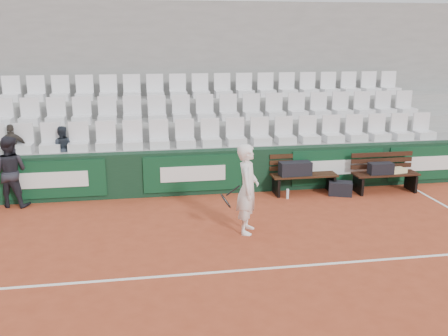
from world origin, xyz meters
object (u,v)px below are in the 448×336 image
sports_bag_ground (340,188)px  tennis_player (247,189)px  sports_bag_left (295,169)px  water_bottle_far (362,190)px  bench_right (385,182)px  sports_bag_right (381,168)px  spectator_c (61,128)px  water_bottle_near (288,194)px  spectator_b (11,128)px  ball_kid (10,172)px  bench_left (304,184)px

sports_bag_ground → tennis_player: 3.18m
sports_bag_left → sports_bag_ground: size_ratio=1.39×
water_bottle_far → sports_bag_ground: bearing=166.0°
bench_right → sports_bag_right: size_ratio=2.74×
water_bottle_far → spectator_c: spectator_c is taller
water_bottle_near → water_bottle_far: water_bottle_far is taller
spectator_b → tennis_player: bearing=132.6°
ball_kid → sports_bag_ground: bearing=-170.0°
water_bottle_far → tennis_player: size_ratio=0.16×
water_bottle_far → spectator_b: (-7.68, 1.30, 1.41)m
bench_right → tennis_player: (-3.64, -1.87, 0.60)m
bench_right → water_bottle_far: (-0.63, -0.19, -0.10)m
bench_left → spectator_b: spectator_b is taller
water_bottle_far → spectator_b: 7.92m
bench_left → spectator_c: size_ratio=1.49×
water_bottle_near → tennis_player: tennis_player is taller
spectator_c → ball_kid: bearing=41.9°
tennis_player → ball_kid: 5.10m
bench_right → water_bottle_near: bench_right is taller
bench_right → spectator_b: size_ratio=1.39×
spectator_c → water_bottle_near: bearing=170.1°
sports_bag_left → spectator_b: bearing=171.4°
bench_right → sports_bag_left: size_ratio=2.10×
water_bottle_near → tennis_player: 2.28m
water_bottle_far → ball_kid: bearing=175.9°
bench_right → spectator_b: spectator_b is taller
bench_left → sports_bag_left: 0.44m
bench_right → water_bottle_far: size_ratio=5.79×
water_bottle_far → spectator_c: size_ratio=0.26×
water_bottle_far → tennis_player: (-3.01, -1.68, 0.69)m
water_bottle_near → spectator_c: 5.25m
bench_right → ball_kid: size_ratio=0.99×
bench_right → sports_bag_right: sports_bag_right is taller
bench_right → water_bottle_near: (-2.36, -0.12, -0.11)m
water_bottle_near → spectator_c: (-4.91, 1.23, 1.39)m
tennis_player → sports_bag_left: bearing=52.9°
sports_bag_right → water_bottle_far: size_ratio=2.11×
bench_left → water_bottle_near: bench_left is taller
sports_bag_ground → spectator_c: bearing=169.2°
bench_left → tennis_player: 2.78m
water_bottle_near → spectator_b: bearing=168.3°
bench_right → sports_bag_right: 0.39m
sports_bag_right → bench_right: bearing=17.0°
sports_bag_left → spectator_b: 6.34m
sports_bag_left → water_bottle_far: sports_bag_left is taller
tennis_player → spectator_c: 4.73m
sports_bag_left → tennis_player: (-1.53, -2.03, 0.22)m
water_bottle_far → ball_kid: 7.64m
bench_left → water_bottle_far: bench_left is taller
bench_right → water_bottle_far: 0.67m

